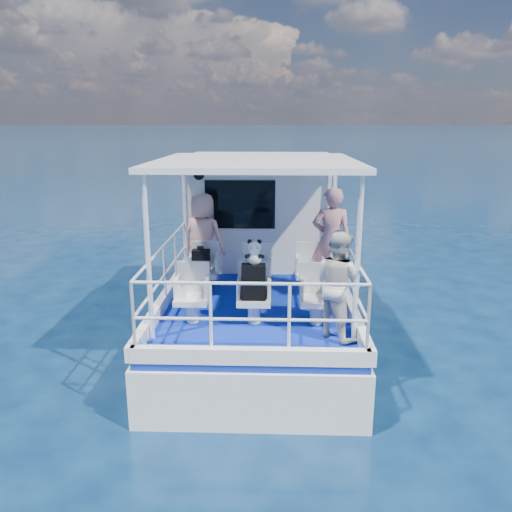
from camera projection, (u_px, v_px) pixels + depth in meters
The scene contains 20 objects.
ground at pixel (257, 346), 8.57m from camera, with size 2000.00×2000.00×0.00m, color #081C3B.
hull at pixel (258, 324), 9.53m from camera, with size 3.00×7.00×1.60m, color white.
deck at pixel (258, 281), 9.31m from camera, with size 2.90×6.90×0.10m, color navy.
cabin at pixel (260, 209), 10.27m from camera, with size 2.85×2.00×2.20m, color white.
canopy at pixel (256, 162), 7.57m from camera, with size 3.00×3.20×0.08m, color white.
canopy_posts at pixel (256, 236), 7.81m from camera, with size 2.77×2.97×2.20m.
railings at pixel (255, 279), 7.65m from camera, with size 2.84×3.59×1.00m, color white, non-canonical shape.
seat_port_fwd at pixel (204, 282), 8.51m from camera, with size 0.48×0.46×0.38m, color silver.
seat_center_fwd at pixel (257, 282), 8.48m from camera, with size 0.48×0.46×0.38m, color silver.
seat_stbd_fwd at pixel (310, 283), 8.45m from camera, with size 0.48×0.46×0.38m, color silver.
seat_port_aft at pixel (192, 309), 7.25m from camera, with size 0.48×0.46×0.38m, color silver.
seat_center_aft at pixel (254, 310), 7.22m from camera, with size 0.48×0.46×0.38m, color silver.
seat_stbd_aft at pixel (316, 311), 7.19m from camera, with size 0.48×0.46×0.38m, color silver.
passenger_port_fwd at pixel (203, 238), 8.96m from camera, with size 0.60×0.43×1.62m, color #E7A095.
passenger_stbd_fwd at pixel (331, 240), 8.41m from camera, with size 0.66×0.43×1.80m, color tan.
passenger_stbd_aft at pixel (338, 284), 6.62m from camera, with size 0.72×0.56×1.47m, color beige.
backpack_port at pixel (201, 261), 8.36m from camera, with size 0.29×0.17×0.39m, color black.
backpack_center at pixel (254, 282), 7.06m from camera, with size 0.34×0.19×0.51m, color black.
compact_camera at pixel (200, 248), 8.31m from camera, with size 0.10×0.06×0.06m, color black.
panda at pixel (254, 252), 6.97m from camera, with size 0.23×0.19×0.35m, color white, non-canonical shape.
Camera 1 is at (0.27, -7.87, 3.70)m, focal length 35.00 mm.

